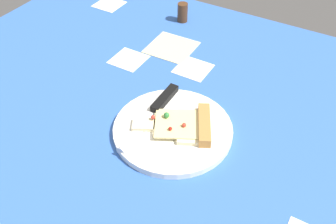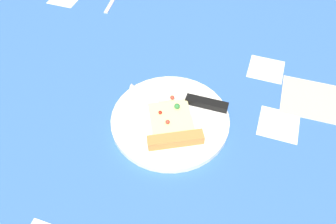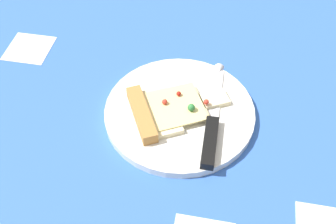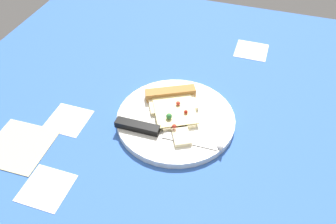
# 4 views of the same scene
# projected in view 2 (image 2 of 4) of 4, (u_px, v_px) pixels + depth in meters

# --- Properties ---
(ground_plane) EXTENTS (1.36, 1.36, 0.03)m
(ground_plane) POSITION_uv_depth(u_px,v_px,m) (150.00, 97.00, 0.84)
(ground_plane) COLOR #3360B7
(ground_plane) RESTS_ON ground
(plate) EXTENTS (0.27, 0.27, 0.02)m
(plate) POSITION_uv_depth(u_px,v_px,m) (170.00, 120.00, 0.77)
(plate) COLOR white
(plate) RESTS_ON ground_plane
(pizza_slice) EXTENTS (0.15, 0.19, 0.03)m
(pizza_slice) POSITION_uv_depth(u_px,v_px,m) (172.00, 124.00, 0.74)
(pizza_slice) COLOR beige
(pizza_slice) RESTS_ON plate
(knife) EXTENTS (0.24, 0.03, 0.02)m
(knife) POSITION_uv_depth(u_px,v_px,m) (188.00, 99.00, 0.79)
(knife) COLOR silver
(knife) RESTS_ON plate
(napkin) EXTENTS (0.13, 0.13, 0.00)m
(napkin) POSITION_uv_depth(u_px,v_px,m) (309.00, 98.00, 0.82)
(napkin) COLOR beige
(napkin) RESTS_ON ground_plane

